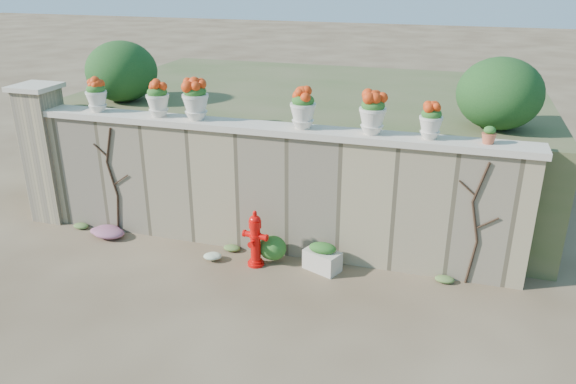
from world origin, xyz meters
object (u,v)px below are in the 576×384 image
(planter_box, at_px, (322,257))
(urn_pot_0, at_px, (96,95))
(fire_hydrant, at_px, (255,238))
(terracotta_pot, at_px, (489,136))

(planter_box, bearing_deg, urn_pot_0, -163.81)
(planter_box, bearing_deg, fire_hydrant, -148.40)
(fire_hydrant, distance_m, planter_box, 1.07)
(urn_pot_0, bearing_deg, terracotta_pot, 0.00)
(fire_hydrant, height_order, planter_box, fire_hydrant)
(planter_box, height_order, terracotta_pot, terracotta_pot)
(fire_hydrant, bearing_deg, terracotta_pot, 18.80)
(fire_hydrant, xyz_separation_m, planter_box, (1.03, 0.16, -0.25))
(fire_hydrant, distance_m, terracotta_pot, 3.71)
(urn_pot_0, relative_size, terracotta_pot, 2.33)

